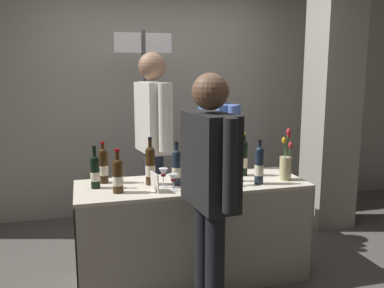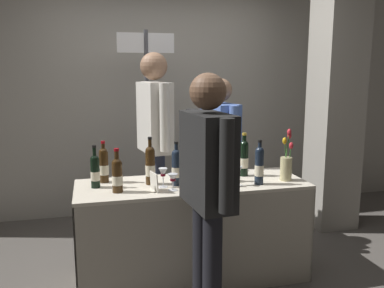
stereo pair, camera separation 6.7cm
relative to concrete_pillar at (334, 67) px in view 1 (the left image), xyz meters
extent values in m
plane|color=#514C47|center=(-1.69, -0.75, -1.64)|extent=(12.00, 12.00, 0.00)
cube|color=#9E998E|center=(-1.69, 0.95, -0.23)|extent=(6.51, 0.12, 2.82)
cube|color=gray|center=(0.00, 0.00, 0.00)|extent=(0.43, 0.43, 3.29)
cube|color=beige|center=(-1.69, -0.75, -0.89)|extent=(1.75, 0.62, 0.02)
cube|color=#ABA392|center=(-1.69, -1.06, -1.27)|extent=(1.75, 0.01, 0.74)
cube|color=#ABA392|center=(-1.69, -0.45, -1.27)|extent=(1.75, 0.01, 0.74)
cube|color=#ABA392|center=(-2.56, -0.75, -1.27)|extent=(0.01, 0.62, 0.74)
cube|color=#ABA392|center=(-0.82, -0.75, -1.27)|extent=(0.01, 0.62, 0.74)
cylinder|color=#38230F|center=(-2.26, -0.87, -0.77)|extent=(0.07, 0.07, 0.21)
sphere|color=#38230F|center=(-2.26, -0.87, -0.67)|extent=(0.07, 0.07, 0.07)
cylinder|color=#38230F|center=(-2.26, -0.87, -0.63)|extent=(0.03, 0.03, 0.09)
cylinder|color=maroon|center=(-2.26, -0.87, -0.57)|extent=(0.04, 0.04, 0.02)
cylinder|color=beige|center=(-2.26, -0.87, -0.79)|extent=(0.08, 0.08, 0.07)
cylinder|color=#192333|center=(-1.21, -0.91, -0.75)|extent=(0.07, 0.07, 0.25)
sphere|color=#192333|center=(-1.21, -0.91, -0.62)|extent=(0.07, 0.07, 0.07)
cylinder|color=#192333|center=(-1.21, -0.91, -0.59)|extent=(0.03, 0.03, 0.07)
cylinder|color=black|center=(-1.21, -0.91, -0.55)|extent=(0.03, 0.03, 0.02)
cylinder|color=beige|center=(-1.21, -0.91, -0.77)|extent=(0.07, 0.07, 0.08)
cylinder|color=#38230F|center=(-1.59, -0.88, -0.77)|extent=(0.08, 0.08, 0.21)
sphere|color=#38230F|center=(-1.59, -0.88, -0.67)|extent=(0.08, 0.08, 0.08)
cylinder|color=#38230F|center=(-1.59, -0.88, -0.64)|extent=(0.03, 0.03, 0.07)
cylinder|color=#B7932D|center=(-1.59, -0.88, -0.60)|extent=(0.04, 0.04, 0.02)
cylinder|color=beige|center=(-1.59, -0.88, -0.79)|extent=(0.08, 0.08, 0.07)
cylinder|color=black|center=(-2.40, -0.71, -0.77)|extent=(0.07, 0.07, 0.21)
sphere|color=black|center=(-2.40, -0.71, -0.67)|extent=(0.06, 0.06, 0.06)
cylinder|color=black|center=(-2.40, -0.71, -0.62)|extent=(0.03, 0.03, 0.09)
cylinder|color=black|center=(-2.40, -0.71, -0.57)|extent=(0.03, 0.03, 0.02)
cylinder|color=beige|center=(-2.40, -0.71, -0.79)|extent=(0.07, 0.07, 0.07)
cylinder|color=#38230F|center=(-2.34, -0.58, -0.76)|extent=(0.07, 0.07, 0.23)
sphere|color=#38230F|center=(-2.34, -0.58, -0.64)|extent=(0.07, 0.07, 0.07)
cylinder|color=#38230F|center=(-2.34, -0.58, -0.61)|extent=(0.03, 0.03, 0.07)
cylinder|color=maroon|center=(-2.34, -0.58, -0.56)|extent=(0.03, 0.03, 0.02)
cylinder|color=beige|center=(-2.34, -0.58, -0.78)|extent=(0.07, 0.07, 0.07)
cylinder|color=#192333|center=(-1.82, -0.79, -0.76)|extent=(0.07, 0.07, 0.24)
sphere|color=#192333|center=(-1.82, -0.79, -0.64)|extent=(0.07, 0.07, 0.07)
cylinder|color=#192333|center=(-1.82, -0.79, -0.60)|extent=(0.03, 0.03, 0.07)
cylinder|color=black|center=(-1.82, -0.79, -0.55)|extent=(0.03, 0.03, 0.02)
cylinder|color=beige|center=(-1.82, -0.79, -0.78)|extent=(0.07, 0.07, 0.08)
cylinder|color=#38230F|center=(-1.54, -0.75, -0.75)|extent=(0.08, 0.08, 0.24)
sphere|color=#38230F|center=(-1.54, -0.75, -0.63)|extent=(0.08, 0.08, 0.08)
cylinder|color=#38230F|center=(-1.54, -0.75, -0.59)|extent=(0.03, 0.03, 0.09)
cylinder|color=maroon|center=(-1.54, -0.75, -0.53)|extent=(0.04, 0.04, 0.02)
cylinder|color=beige|center=(-1.54, -0.75, -0.77)|extent=(0.08, 0.08, 0.08)
cylinder|color=#38230F|center=(-2.00, -0.72, -0.75)|extent=(0.07, 0.07, 0.25)
sphere|color=#38230F|center=(-2.00, -0.72, -0.62)|extent=(0.07, 0.07, 0.07)
cylinder|color=#38230F|center=(-2.00, -0.72, -0.58)|extent=(0.03, 0.03, 0.09)
cylinder|color=black|center=(-2.00, -0.72, -0.52)|extent=(0.03, 0.03, 0.02)
cylinder|color=beige|center=(-2.00, -0.72, -0.77)|extent=(0.07, 0.07, 0.08)
cylinder|color=black|center=(-1.23, -0.65, -0.75)|extent=(0.07, 0.07, 0.26)
sphere|color=black|center=(-1.23, -0.65, -0.62)|extent=(0.07, 0.07, 0.07)
cylinder|color=black|center=(-1.23, -0.65, -0.58)|extent=(0.03, 0.03, 0.08)
cylinder|color=#B7932D|center=(-1.23, -0.65, -0.53)|extent=(0.04, 0.04, 0.02)
cylinder|color=beige|center=(-1.23, -0.65, -0.77)|extent=(0.07, 0.07, 0.08)
cylinder|color=silver|center=(-1.87, -0.92, -0.87)|extent=(0.07, 0.07, 0.00)
cylinder|color=silver|center=(-1.87, -0.92, -0.84)|extent=(0.01, 0.01, 0.06)
cone|color=silver|center=(-1.87, -0.92, -0.78)|extent=(0.07, 0.07, 0.06)
cylinder|color=#590C19|center=(-1.87, -0.92, -0.80)|extent=(0.04, 0.04, 0.01)
cylinder|color=silver|center=(-1.92, -0.82, -0.87)|extent=(0.07, 0.07, 0.00)
cylinder|color=silver|center=(-1.92, -0.82, -0.84)|extent=(0.01, 0.01, 0.08)
cone|color=silver|center=(-1.92, -0.82, -0.77)|extent=(0.07, 0.07, 0.06)
cylinder|color=#590C19|center=(-1.92, -0.82, -0.78)|extent=(0.04, 0.04, 0.02)
cylinder|color=silver|center=(-1.38, -0.91, -0.87)|extent=(0.07, 0.07, 0.00)
cylinder|color=silver|center=(-1.38, -0.91, -0.83)|extent=(0.01, 0.01, 0.08)
cone|color=silver|center=(-1.38, -0.91, -0.76)|extent=(0.06, 0.06, 0.07)
cylinder|color=#590C19|center=(-1.38, -0.91, -0.78)|extent=(0.03, 0.03, 0.02)
cylinder|color=tan|center=(-0.96, -0.86, -0.78)|extent=(0.09, 0.09, 0.18)
cylinder|color=#38722D|center=(-0.96, -0.86, -0.64)|extent=(0.03, 0.02, 0.29)
ellipsoid|color=red|center=(-0.95, -0.87, -0.50)|extent=(0.03, 0.03, 0.05)
cylinder|color=#38722D|center=(-0.95, -0.88, -0.69)|extent=(0.02, 0.02, 0.19)
ellipsoid|color=red|center=(-0.94, -0.89, -0.60)|extent=(0.03, 0.03, 0.05)
cylinder|color=#38722D|center=(-0.97, -0.85, -0.67)|extent=(0.04, 0.02, 0.22)
ellipsoid|color=gold|center=(-0.98, -0.86, -0.56)|extent=(0.03, 0.03, 0.05)
cylinder|color=#38722D|center=(-0.96, -0.86, -0.65)|extent=(0.05, 0.01, 0.26)
ellipsoid|color=red|center=(-0.94, -0.86, -0.52)|extent=(0.03, 0.03, 0.05)
cube|color=silver|center=(-2.00, -0.91, -0.81)|extent=(0.04, 0.12, 0.14)
cylinder|color=#2D3347|center=(-1.87, 0.04, -1.20)|extent=(0.12, 0.12, 0.88)
cylinder|color=#2D3347|center=(-1.85, -0.13, -1.20)|extent=(0.12, 0.12, 0.88)
cube|color=beige|center=(-1.86, -0.04, -0.45)|extent=(0.28, 0.47, 0.63)
sphere|color=#8C664C|center=(-1.86, -0.04, 0.01)|extent=(0.24, 0.24, 0.24)
cylinder|color=beige|center=(-1.90, 0.22, -0.42)|extent=(0.08, 0.08, 0.58)
cylinder|color=beige|center=(-1.82, -0.31, -0.42)|extent=(0.08, 0.08, 0.58)
cylinder|color=#2D3347|center=(-1.27, -0.02, -1.26)|extent=(0.12, 0.12, 0.77)
cylinder|color=#2D3347|center=(-1.25, -0.20, -1.26)|extent=(0.12, 0.12, 0.77)
cube|color=#4C6BB7|center=(-1.26, -0.11, -0.60)|extent=(0.27, 0.48, 0.55)
sphere|color=#8C664C|center=(-1.26, -0.11, -0.21)|extent=(0.21, 0.21, 0.21)
cylinder|color=#4C6BB7|center=(-1.30, 0.16, -0.58)|extent=(0.08, 0.08, 0.50)
cylinder|color=#4C6BB7|center=(-1.23, -0.38, -0.58)|extent=(0.08, 0.08, 0.50)
cylinder|color=black|center=(-1.74, -1.47, -1.24)|extent=(0.12, 0.12, 0.80)
cylinder|color=black|center=(-1.76, -1.29, -1.24)|extent=(0.12, 0.12, 0.80)
cube|color=black|center=(-1.75, -1.38, -0.56)|extent=(0.25, 0.48, 0.57)
sphere|color=brown|center=(-1.75, -1.38, -0.15)|extent=(0.22, 0.22, 0.22)
cylinder|color=black|center=(-1.72, -1.65, -0.54)|extent=(0.08, 0.08, 0.52)
cylinder|color=black|center=(-1.77, -1.10, -0.54)|extent=(0.08, 0.08, 0.52)
cylinder|color=#47474C|center=(-1.87, 0.38, -0.64)|extent=(0.04, 0.04, 2.00)
cube|color=silver|center=(-1.87, 0.38, 0.23)|extent=(0.56, 0.02, 0.19)
camera|label=1|loc=(-2.49, -3.67, -0.03)|focal=38.38mm
camera|label=2|loc=(-2.42, -3.69, -0.03)|focal=38.38mm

